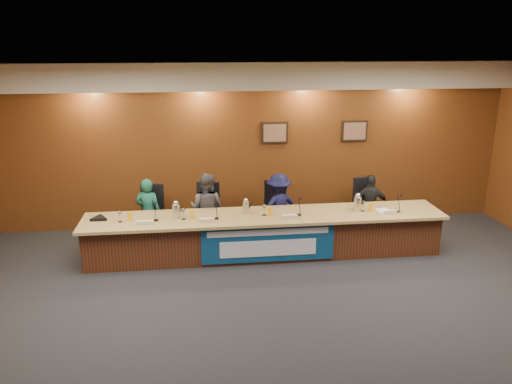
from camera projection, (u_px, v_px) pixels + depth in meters
floor at (290, 331)px, 6.42m from camera, size 10.00×10.00×0.00m
ceiling at (296, 77)px, 5.48m from camera, size 10.00×8.00×0.04m
wall_back at (254, 146)px, 9.74m from camera, size 10.00×0.04×3.20m
soffit at (256, 76)px, 9.11m from camera, size 10.00×0.50×0.50m
dais_body at (265, 236)px, 8.60m from camera, size 6.00×0.80×0.70m
dais_top at (265, 216)px, 8.44m from camera, size 6.10×0.95×0.05m
banner at (268, 243)px, 8.19m from camera, size 2.20×0.02×0.65m
banner_text_upper at (268, 232)px, 8.12m from camera, size 2.00×0.01×0.10m
banner_text_lower at (268, 248)px, 8.20m from camera, size 1.60×0.01×0.28m
wall_photo_left at (275, 133)px, 9.69m from camera, size 0.52×0.04×0.42m
wall_photo_right at (354, 131)px, 9.87m from camera, size 0.52×0.04×0.42m
panelist_a at (149, 213)px, 8.89m from camera, size 0.52×0.41×1.27m
panelist_b at (207, 209)px, 8.99m from camera, size 0.79×0.72×1.33m
panelist_c at (279, 207)px, 9.15m from camera, size 0.92×0.69×1.27m
panelist_d at (370, 206)px, 9.36m from camera, size 0.74×0.40×1.20m
office_chair_a at (150, 219)px, 9.03m from camera, size 0.59×0.59×0.08m
office_chair_b at (207, 216)px, 9.14m from camera, size 0.56×0.56×0.08m
office_chair_c at (278, 214)px, 9.29m from camera, size 0.52×0.52×0.08m
office_chair_d at (368, 210)px, 9.49m from camera, size 0.57×0.57×0.08m
nameplate_a at (145, 223)px, 7.95m from camera, size 0.24×0.08×0.10m
microphone_a at (156, 220)px, 8.16m from camera, size 0.07×0.07×0.02m
juice_glass_a at (130, 216)px, 8.14m from camera, size 0.06×0.06×0.15m
water_glass_a at (120, 217)px, 8.07m from camera, size 0.08×0.08×0.18m
nameplate_b at (207, 220)px, 8.06m from camera, size 0.24×0.08×0.10m
microphone_b at (217, 218)px, 8.24m from camera, size 0.07×0.07×0.02m
juice_glass_b at (192, 214)px, 8.24m from camera, size 0.06×0.06×0.15m
water_glass_b at (183, 214)px, 8.19m from camera, size 0.08×0.08×0.18m
nameplate_c at (290, 217)px, 8.22m from camera, size 0.24×0.08×0.10m
microphone_c at (299, 215)px, 8.41m from camera, size 0.07×0.07×0.02m
juice_glass_c at (270, 211)px, 8.37m from camera, size 0.06×0.06×0.15m
water_glass_c at (264, 210)px, 8.37m from camera, size 0.08×0.08×0.18m
nameplate_d at (390, 212)px, 8.44m from camera, size 0.24×0.08×0.10m
microphone_d at (397, 211)px, 8.57m from camera, size 0.07×0.07×0.02m
juice_glass_d at (371, 207)px, 8.58m from camera, size 0.06×0.06×0.15m
water_glass_d at (363, 206)px, 8.58m from camera, size 0.08×0.08×0.18m
carafe_left at (176, 211)px, 8.22m from camera, size 0.12×0.12×0.25m
carafe_mid at (246, 207)px, 8.46m from camera, size 0.11×0.11×0.22m
carafe_right at (357, 204)px, 8.56m from camera, size 0.13×0.13×0.26m
speakerphone at (99, 218)px, 8.20m from camera, size 0.32×0.32×0.05m
paper_stack at (384, 211)px, 8.61m from camera, size 0.26×0.33×0.01m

